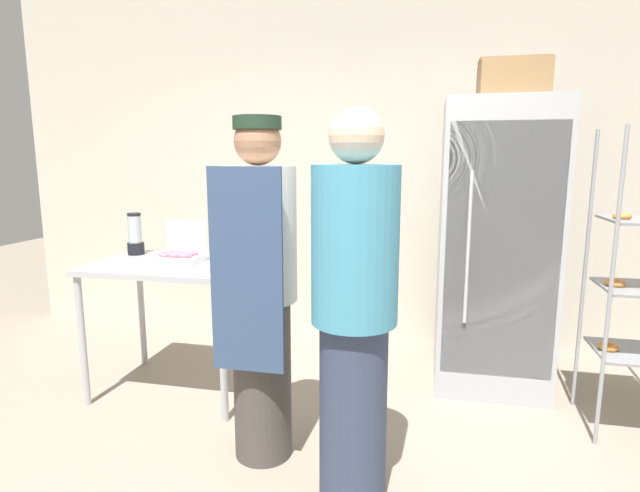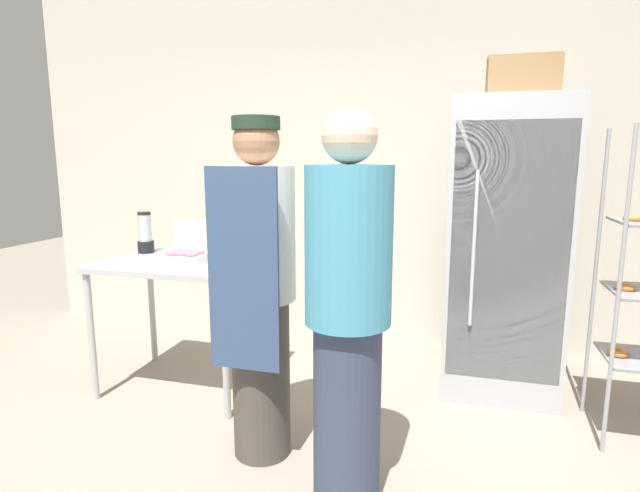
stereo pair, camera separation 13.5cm
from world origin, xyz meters
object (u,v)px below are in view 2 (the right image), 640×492
cardboard_storage_box (522,77)px  person_customer (348,312)px  refrigerator (503,248)px  donut_box (186,254)px  person_baker (259,287)px  blender_pitcher (145,235)px

cardboard_storage_box → person_customer: cardboard_storage_box is taller
refrigerator → donut_box: 2.08m
person_baker → refrigerator: bearing=43.3°
donut_box → person_baker: size_ratio=0.16×
refrigerator → blender_pitcher: (-2.44, -0.38, 0.05)m
donut_box → person_baker: 0.95m
refrigerator → person_customer: (-0.74, -1.42, -0.07)m
person_baker → person_customer: (0.51, -0.25, -0.01)m
cardboard_storage_box → person_baker: size_ratio=0.24×
person_baker → cardboard_storage_box: bearing=40.6°
donut_box → blender_pitcher: (-0.44, 0.21, 0.08)m
blender_pitcher → person_baker: size_ratio=0.17×
refrigerator → person_customer: refrigerator is taller
cardboard_storage_box → blender_pitcher: bearing=-172.9°
donut_box → person_customer: size_ratio=0.16×
person_baker → person_customer: bearing=-26.3°
donut_box → refrigerator: bearing=16.4°
donut_box → blender_pitcher: blender_pitcher is taller
refrigerator → person_baker: refrigerator is taller
person_baker → person_customer: 0.57m
cardboard_storage_box → person_customer: 1.92m
refrigerator → cardboard_storage_box: bearing=-63.6°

